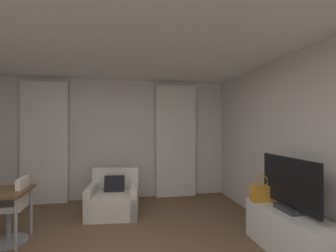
{
  "coord_description": "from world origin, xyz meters",
  "views": [
    {
      "loc": [
        0.13,
        -2.53,
        1.59
      ],
      "look_at": [
        0.9,
        1.4,
        1.59
      ],
      "focal_mm": 26.47,
      "sensor_mm": 36.0,
      "label": 1
    }
  ],
  "objects_px": {
    "armchair": "(114,199)",
    "desk_chair": "(12,214)",
    "tv_console": "(288,232)",
    "tv_flatscreen": "(289,186)",
    "handbag_primary": "(262,193)"
  },
  "relations": [
    {
      "from": "armchair",
      "to": "tv_console",
      "type": "relative_size",
      "value": 0.77
    },
    {
      "from": "armchair",
      "to": "handbag_primary",
      "type": "height_order",
      "value": "handbag_primary"
    },
    {
      "from": "tv_console",
      "to": "desk_chair",
      "type": "bearing_deg",
      "value": 164.2
    },
    {
      "from": "tv_console",
      "to": "tv_flatscreen",
      "type": "bearing_deg",
      "value": -90.0
    },
    {
      "from": "armchair",
      "to": "desk_chair",
      "type": "distance_m",
      "value": 1.6
    },
    {
      "from": "desk_chair",
      "to": "tv_console",
      "type": "height_order",
      "value": "desk_chair"
    },
    {
      "from": "armchair",
      "to": "tv_flatscreen",
      "type": "distance_m",
      "value": 2.92
    },
    {
      "from": "tv_flatscreen",
      "to": "handbag_primary",
      "type": "xyz_separation_m",
      "value": [
        -0.1,
        0.43,
        -0.19
      ]
    },
    {
      "from": "tv_flatscreen",
      "to": "handbag_primary",
      "type": "bearing_deg",
      "value": 103.44
    },
    {
      "from": "armchair",
      "to": "desk_chair",
      "type": "relative_size",
      "value": 1.08
    },
    {
      "from": "desk_chair",
      "to": "tv_console",
      "type": "bearing_deg",
      "value": -15.8
    },
    {
      "from": "handbag_primary",
      "to": "tv_console",
      "type": "bearing_deg",
      "value": -76.18
    },
    {
      "from": "tv_flatscreen",
      "to": "tv_console",
      "type": "bearing_deg",
      "value": 90.0
    },
    {
      "from": "tv_console",
      "to": "tv_flatscreen",
      "type": "distance_m",
      "value": 0.58
    },
    {
      "from": "desk_chair",
      "to": "handbag_primary",
      "type": "relative_size",
      "value": 2.39
    }
  ]
}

